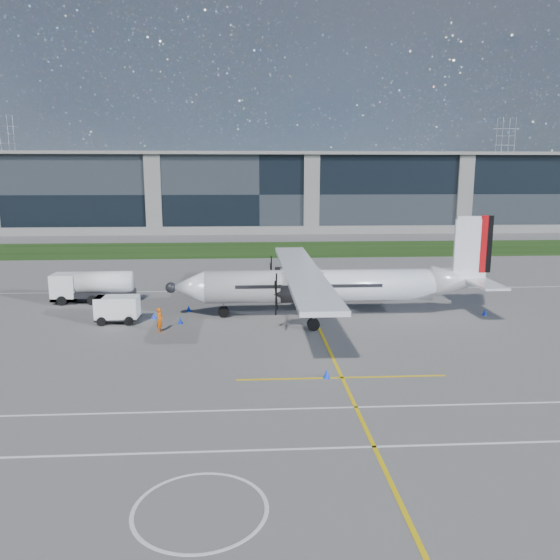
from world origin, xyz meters
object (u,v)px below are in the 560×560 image
turboprop_aircraft (332,267)px  safety_cone_stbdwing (296,282)px  safety_cone_nose_stbd (189,308)px  pylon_west (7,163)px  safety_cone_nose_port (180,320)px  safety_cone_portwing (327,374)px  safety_cone_fwd (154,316)px  baggage_tug (118,310)px  pylon_east (504,163)px  fuel_tanker_truck (87,287)px  safety_cone_tail (485,312)px  ground_crew_person (160,318)px

turboprop_aircraft → safety_cone_stbdwing: size_ratio=54.12×
turboprop_aircraft → safety_cone_nose_stbd: (-11.74, 2.21, -3.81)m
pylon_west → safety_cone_nose_stbd: pylon_west is taller
turboprop_aircraft → safety_cone_nose_port: turboprop_aircraft is taller
safety_cone_portwing → safety_cone_nose_stbd: 18.48m
safety_cone_nose_port → safety_cone_fwd: bearing=144.5°
safety_cone_portwing → turboprop_aircraft: bearing=80.4°
pylon_west → baggage_tug: 159.03m
pylon_east → safety_cone_fwd: 171.63m
fuel_tanker_truck → safety_cone_tail: 34.45m
safety_cone_stbdwing → safety_cone_nose_stbd: size_ratio=1.00×
pylon_west → safety_cone_nose_port: 161.80m
turboprop_aircraft → safety_cone_portwing: bearing=-99.6°
ground_crew_person → safety_cone_portwing: (10.88, -9.89, -0.78)m
safety_cone_nose_stbd → safety_cone_nose_port: bearing=-93.6°
pylon_east → turboprop_aircraft: bearing=-119.5°
baggage_tug → safety_cone_nose_stbd: (5.13, 3.24, -0.78)m
ground_crew_person → safety_cone_tail: ground_crew_person is taller
pylon_west → safety_cone_stbdwing: size_ratio=60.00×
pylon_west → fuel_tanker_truck: pylon_west is taller
turboprop_aircraft → safety_cone_tail: 13.23m
safety_cone_nose_port → safety_cone_portwing: (9.67, -12.02, 0.00)m
ground_crew_person → safety_cone_fwd: 3.99m
baggage_tug → ground_crew_person: (3.68, -2.77, -0.00)m
safety_cone_portwing → safety_cone_fwd: same height
turboprop_aircraft → safety_cone_stbdwing: turboprop_aircraft is taller
pylon_east → safety_cone_fwd: size_ratio=60.00×
ground_crew_person → safety_cone_portwing: ground_crew_person is taller
pylon_west → safety_cone_nose_port: pylon_west is taller
safety_cone_tail → safety_cone_stbdwing: bearing=136.6°
fuel_tanker_truck → safety_cone_stbdwing: size_ratio=15.01×
safety_cone_fwd → safety_cone_tail: same height
fuel_tanker_truck → safety_cone_portwing: 27.29m
baggage_tug → safety_cone_stbdwing: 20.74m
safety_cone_portwing → safety_cone_fwd: (-11.96, 13.65, 0.00)m
safety_cone_stbdwing → fuel_tanker_truck: bearing=-160.1°
baggage_tug → safety_cone_tail: size_ratio=6.89×
baggage_tug → safety_cone_nose_port: baggage_tug is taller
safety_cone_stbdwing → safety_cone_nose_stbd: same height
turboprop_aircraft → ground_crew_person: (-13.19, -3.80, -3.03)m
pylon_east → ground_crew_person: pylon_east is taller
safety_cone_stbdwing → safety_cone_portwing: 26.76m
safety_cone_stbdwing → safety_cone_fwd: 18.17m
pylon_west → turboprop_aircraft: size_ratio=1.11×
turboprop_aircraft → fuel_tanker_truck: 22.15m
pylon_east → baggage_tug: size_ratio=8.71×
safety_cone_nose_port → baggage_tug: bearing=172.6°
ground_crew_person → pylon_east: bearing=-20.6°
turboprop_aircraft → safety_cone_nose_stbd: bearing=169.3°
pylon_east → ground_crew_person: size_ratio=14.57×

